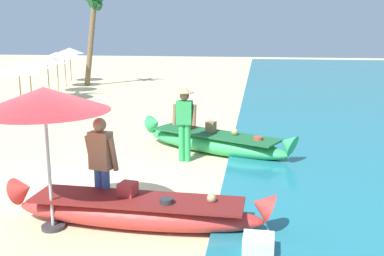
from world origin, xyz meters
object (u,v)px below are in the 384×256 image
object	(u,v)px
boat_green_midground	(215,142)
person_vendor_hatted	(185,118)
patio_umbrella_large	(44,100)
person_tourist_customer	(101,161)
cooler_box	(258,248)
palm_tree_leaning_seaward	(94,6)
boat_red_foreground	(138,211)

from	to	relation	value
boat_green_midground	person_vendor_hatted	size ratio (longest dim) A/B	2.29
person_vendor_hatted	patio_umbrella_large	world-z (taller)	patio_umbrella_large
boat_green_midground	person_tourist_customer	world-z (taller)	person_tourist_customer
patio_umbrella_large	boat_green_midground	bearing A→B (deg)	66.02
person_tourist_customer	boat_green_midground	bearing A→B (deg)	69.62
person_tourist_customer	cooler_box	bearing A→B (deg)	-24.13
person_tourist_customer	palm_tree_leaning_seaward	xyz separation A→B (m)	(-5.92, 16.11, 3.19)
person_vendor_hatted	person_tourist_customer	xyz separation A→B (m)	(-0.86, -3.22, -0.09)
person_vendor_hatted	cooler_box	xyz separation A→B (m)	(1.73, -4.38, -0.85)
person_tourist_customer	patio_umbrella_large	xyz separation A→B (m)	(-0.59, -0.67, 1.11)
boat_red_foreground	cooler_box	size ratio (longest dim) A/B	10.23
boat_green_midground	palm_tree_leaning_seaward	distance (m)	14.70
boat_red_foreground	person_vendor_hatted	bearing A→B (deg)	87.54
boat_green_midground	cooler_box	distance (m)	5.28
boat_red_foreground	boat_green_midground	size ratio (longest dim) A/B	1.06
boat_green_midground	patio_umbrella_large	world-z (taller)	patio_umbrella_large
boat_red_foreground	person_vendor_hatted	xyz separation A→B (m)	(0.16, 3.63, 0.76)
boat_green_midground	boat_red_foreground	bearing A→B (deg)	-100.05
boat_green_midground	cooler_box	world-z (taller)	boat_green_midground
patio_umbrella_large	palm_tree_leaning_seaward	bearing A→B (deg)	107.64
patio_umbrella_large	cooler_box	distance (m)	3.72
patio_umbrella_large	person_tourist_customer	bearing A→B (deg)	48.46
boat_green_midground	palm_tree_leaning_seaward	bearing A→B (deg)	121.49
person_tourist_customer	cooler_box	size ratio (longest dim) A/B	3.96
palm_tree_leaning_seaward	patio_umbrella_large	bearing A→B (deg)	-72.36
person_tourist_customer	palm_tree_leaning_seaward	size ratio (longest dim) A/B	0.32
boat_red_foreground	cooler_box	distance (m)	2.03
boat_green_midground	person_tourist_customer	bearing A→B (deg)	-110.38
person_vendor_hatted	boat_red_foreground	bearing A→B (deg)	-92.46
boat_red_foreground	patio_umbrella_large	bearing A→B (deg)	-168.82
cooler_box	patio_umbrella_large	bearing A→B (deg)	173.15
person_vendor_hatted	patio_umbrella_large	size ratio (longest dim) A/B	0.79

